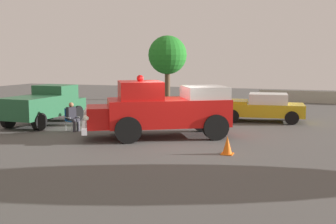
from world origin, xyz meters
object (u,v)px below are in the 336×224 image
(vintage_fire_truck, at_px, (162,109))
(spectator_standing, at_px, (136,106))
(classic_hot_rod, at_px, (261,107))
(lawn_chair_by_car, at_px, (177,112))
(traffic_cone, at_px, (227,145))
(spectator_seated, at_px, (72,116))
(parked_pickup, at_px, (45,104))
(lawn_chair_near_truck, at_px, (71,118))
(oak_tree_left, at_px, (167,55))

(vintage_fire_truck, relative_size, spectator_standing, 3.73)
(classic_hot_rod, xyz_separation_m, lawn_chair_by_car, (3.88, 2.24, -0.16))
(vintage_fire_truck, bearing_deg, lawn_chair_by_car, -81.51)
(traffic_cone, bearing_deg, spectator_seated, -16.85)
(vintage_fire_truck, distance_m, classic_hot_rod, 6.72)
(spectator_standing, bearing_deg, parked_pickup, 14.41)
(vintage_fire_truck, distance_m, parked_pickup, 6.84)
(lawn_chair_near_truck, distance_m, traffic_cone, 7.97)
(spectator_seated, height_order, traffic_cone, spectator_seated)
(parked_pickup, bearing_deg, spectator_seated, 152.06)
(spectator_seated, bearing_deg, parked_pickup, -27.94)
(parked_pickup, relative_size, lawn_chair_near_truck, 4.74)
(vintage_fire_truck, relative_size, parked_pickup, 1.29)
(parked_pickup, distance_m, traffic_cone, 10.49)
(parked_pickup, height_order, spectator_seated, parked_pickup)
(classic_hot_rod, distance_m, spectator_seated, 9.60)
(lawn_chair_near_truck, distance_m, lawn_chair_by_car, 5.22)
(spectator_standing, bearing_deg, vintage_fire_truck, 132.52)
(lawn_chair_near_truck, xyz_separation_m, spectator_seated, (-0.12, 0.06, 0.11))
(spectator_standing, xyz_separation_m, oak_tree_left, (2.82, -12.63, 2.55))
(lawn_chair_by_car, bearing_deg, oak_tree_left, -68.45)
(spectator_standing, distance_m, oak_tree_left, 13.19)
(lawn_chair_by_car, height_order, oak_tree_left, oak_tree_left)
(parked_pickup, bearing_deg, lawn_chair_by_car, -160.06)
(vintage_fire_truck, bearing_deg, spectator_standing, -47.48)
(lawn_chair_near_truck, bearing_deg, oak_tree_left, -87.63)
(spectator_seated, height_order, oak_tree_left, oak_tree_left)
(vintage_fire_truck, xyz_separation_m, spectator_standing, (2.27, -2.47, -0.23))
(lawn_chair_near_truck, distance_m, spectator_seated, 0.17)
(oak_tree_left, bearing_deg, vintage_fire_truck, 108.62)
(vintage_fire_truck, height_order, traffic_cone, vintage_fire_truck)
(classic_hot_rod, bearing_deg, spectator_seated, 36.67)
(parked_pickup, xyz_separation_m, lawn_chair_near_truck, (-2.24, 1.20, -0.40))
(lawn_chair_by_car, distance_m, oak_tree_left, 12.74)
(spectator_seated, distance_m, traffic_cone, 7.84)
(lawn_chair_near_truck, bearing_deg, lawn_chair_by_car, -138.87)
(parked_pickup, height_order, lawn_chair_by_car, parked_pickup)
(oak_tree_left, bearing_deg, spectator_seated, 92.82)
(lawn_chair_by_car, xyz_separation_m, spectator_standing, (1.73, 1.10, 0.37))
(lawn_chair_near_truck, height_order, spectator_standing, spectator_standing)
(traffic_cone, bearing_deg, lawn_chair_by_car, -57.42)
(parked_pickup, distance_m, spectator_standing, 4.59)
(lawn_chair_near_truck, bearing_deg, classic_hot_rod, -144.03)
(parked_pickup, xyz_separation_m, spectator_seated, (-2.36, 1.25, -0.29))
(lawn_chair_by_car, xyz_separation_m, spectator_seated, (3.81, 3.49, 0.11))
(classic_hot_rod, distance_m, spectator_standing, 6.53)
(lawn_chair_by_car, bearing_deg, parked_pickup, 19.94)
(spectator_seated, xyz_separation_m, oak_tree_left, (0.74, -15.02, 2.82))
(parked_pickup, bearing_deg, classic_hot_rod, -156.00)
(lawn_chair_by_car, relative_size, traffic_cone, 1.61)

